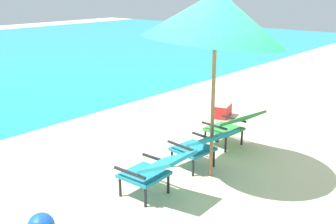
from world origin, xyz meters
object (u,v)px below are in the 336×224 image
(lounge_chair_left, at_px, (155,169))
(cooler_box, at_px, (222,109))
(lounge_chair_right, at_px, (233,124))
(lounge_chair_center, at_px, (202,144))
(beach_umbrella_center, at_px, (216,16))

(lounge_chair_left, distance_m, cooler_box, 3.58)
(lounge_chair_right, relative_size, cooler_box, 1.70)
(lounge_chair_left, height_order, lounge_chair_center, same)
(cooler_box, bearing_deg, lounge_chair_center, -153.21)
(lounge_chair_left, distance_m, beach_umbrella_center, 2.03)
(lounge_chair_left, distance_m, lounge_chair_right, 2.07)
(lounge_chair_left, relative_size, lounge_chair_center, 0.96)
(beach_umbrella_center, height_order, cooler_box, beach_umbrella_center)
(lounge_chair_right, bearing_deg, beach_umbrella_center, -163.52)
(lounge_chair_right, xyz_separation_m, cooler_box, (1.29, 1.04, -0.24))
(beach_umbrella_center, relative_size, cooler_box, 4.79)
(lounge_chair_left, height_order, cooler_box, lounge_chair_left)
(lounge_chair_center, relative_size, cooler_box, 1.72)
(lounge_chair_center, height_order, beach_umbrella_center, beach_umbrella_center)
(beach_umbrella_center, bearing_deg, lounge_chair_center, 75.85)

